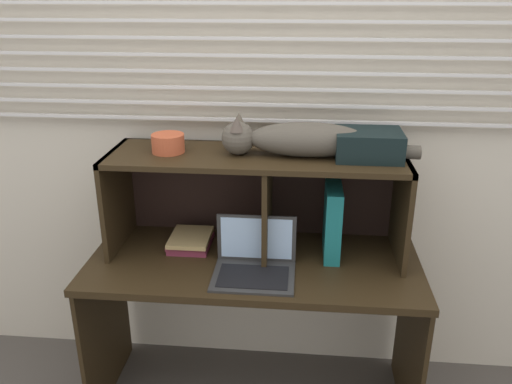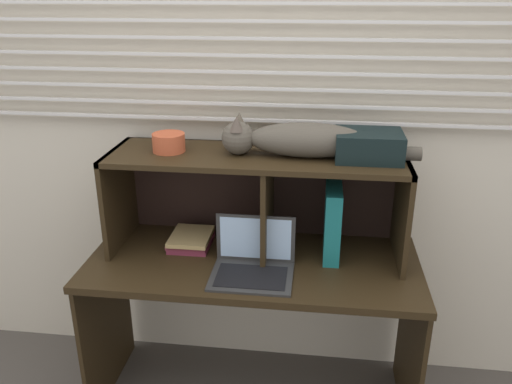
{
  "view_description": "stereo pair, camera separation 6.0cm",
  "coord_description": "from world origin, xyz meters",
  "px_view_note": "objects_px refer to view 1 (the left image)",
  "views": [
    {
      "loc": [
        0.18,
        -1.63,
        1.74
      ],
      "look_at": [
        0.0,
        0.32,
        0.96
      ],
      "focal_mm": 36.65,
      "sensor_mm": 36.0,
      "label": 1
    },
    {
      "loc": [
        0.24,
        -1.63,
        1.74
      ],
      "look_at": [
        0.0,
        0.32,
        0.96
      ],
      "focal_mm": 36.65,
      "sensor_mm": 36.0,
      "label": 2
    }
  ],
  "objects_px": {
    "cat": "(298,139)",
    "small_basket": "(168,143)",
    "laptop": "(255,263)",
    "book_stack": "(191,240)",
    "binder_upright": "(332,220)",
    "storage_box": "(368,144)"
  },
  "relations": [
    {
      "from": "cat",
      "to": "laptop",
      "type": "bearing_deg",
      "value": -127.71
    },
    {
      "from": "small_basket",
      "to": "storage_box",
      "type": "xyz_separation_m",
      "value": [
        0.78,
        0.0,
        0.02
      ]
    },
    {
      "from": "book_stack",
      "to": "small_basket",
      "type": "xyz_separation_m",
      "value": [
        -0.07,
        -0.0,
        0.43
      ]
    },
    {
      "from": "small_basket",
      "to": "storage_box",
      "type": "distance_m",
      "value": 0.78
    },
    {
      "from": "book_stack",
      "to": "small_basket",
      "type": "distance_m",
      "value": 0.43
    },
    {
      "from": "book_stack",
      "to": "storage_box",
      "type": "height_order",
      "value": "storage_box"
    },
    {
      "from": "laptop",
      "to": "storage_box",
      "type": "height_order",
      "value": "storage_box"
    },
    {
      "from": "storage_box",
      "to": "binder_upright",
      "type": "bearing_deg",
      "value": 180.0
    },
    {
      "from": "laptop",
      "to": "book_stack",
      "type": "relative_size",
      "value": 1.46
    },
    {
      "from": "book_stack",
      "to": "binder_upright",
      "type": "bearing_deg",
      "value": -0.03
    },
    {
      "from": "laptop",
      "to": "binder_upright",
      "type": "relative_size",
      "value": 1.05
    },
    {
      "from": "small_basket",
      "to": "storage_box",
      "type": "bearing_deg",
      "value": 0.0
    },
    {
      "from": "laptop",
      "to": "book_stack",
      "type": "distance_m",
      "value": 0.35
    },
    {
      "from": "laptop",
      "to": "storage_box",
      "type": "distance_m",
      "value": 0.63
    },
    {
      "from": "cat",
      "to": "storage_box",
      "type": "distance_m",
      "value": 0.27
    },
    {
      "from": "cat",
      "to": "binder_upright",
      "type": "distance_m",
      "value": 0.37
    },
    {
      "from": "storage_box",
      "to": "book_stack",
      "type": "bearing_deg",
      "value": 179.98
    },
    {
      "from": "cat",
      "to": "small_basket",
      "type": "distance_m",
      "value": 0.51
    },
    {
      "from": "cat",
      "to": "binder_upright",
      "type": "xyz_separation_m",
      "value": [
        0.15,
        0.0,
        -0.33
      ]
    },
    {
      "from": "laptop",
      "to": "binder_upright",
      "type": "bearing_deg",
      "value": 32.79
    },
    {
      "from": "binder_upright",
      "to": "book_stack",
      "type": "relative_size",
      "value": 1.4
    },
    {
      "from": "book_stack",
      "to": "small_basket",
      "type": "relative_size",
      "value": 1.64
    }
  ]
}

